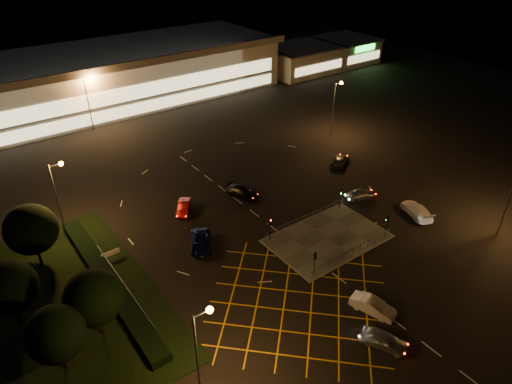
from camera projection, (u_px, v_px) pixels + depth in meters
ground at (305, 237)px, 57.16m from camera, size 180.00×180.00×0.00m
pedestrian_island at (327, 238)px, 56.76m from camera, size 14.00×9.00×0.12m
grass_verge at (63, 305)px, 47.13m from camera, size 18.00×30.00×0.08m
hedge at (109, 282)px, 49.41m from camera, size 2.00×26.00×1.00m
supermarket at (113, 75)px, 97.08m from camera, size 72.00×26.50×10.50m
retail_unit_a at (300, 59)px, 115.91m from camera, size 18.80×14.80×6.35m
retail_unit_b at (345, 50)px, 123.98m from camera, size 14.80×14.80×6.35m
streetlight_sw at (201, 346)px, 34.59m from camera, size 1.78×0.56×10.03m
streetlight_nw at (59, 190)px, 54.24m from camera, size 1.78×0.56×10.03m
streetlight_ne at (336, 102)px, 79.87m from camera, size 1.78×0.56×10.03m
streetlight_far_left at (90, 97)px, 81.98m from camera, size 1.78×0.56×10.03m
streetlight_far_right at (261, 59)px, 103.57m from camera, size 1.78×0.56×10.03m
signal_sw at (315, 259)px, 49.78m from camera, size 0.28×0.30×3.15m
signal_se at (387, 222)px, 55.84m from camera, size 0.28×0.30×3.15m
signal_nw at (270, 225)px, 55.28m from camera, size 0.28×0.30×3.15m
signal_ne at (340, 194)px, 61.35m from camera, size 0.28×0.30×3.15m
tree_a at (56, 334)px, 38.37m from camera, size 5.04×5.04×6.86m
tree_b at (8, 288)px, 42.71m from camera, size 5.40×5.40×7.35m
tree_c at (31, 230)px, 50.08m from camera, size 5.76×5.76×7.84m
tree_e at (94, 298)px, 41.61m from camera, size 5.40×5.40×7.35m
car_near_silver at (384, 339)px, 42.37m from camera, size 3.52×4.82×1.53m
car_queue_white at (373, 306)px, 46.00m from camera, size 2.96×4.92×1.53m
car_left_blue at (201, 242)px, 55.11m from camera, size 4.66×5.82×1.47m
car_far_dkgrey at (243, 192)px, 64.99m from camera, size 3.74×5.46×1.47m
car_right_silver at (361, 194)px, 64.50m from camera, size 4.63×2.97×1.47m
car_circ_red at (183, 207)px, 61.61m from camera, size 3.74×4.35×1.41m
car_east_grey at (340, 161)px, 73.46m from camera, size 5.20×4.23×1.32m
car_approach_white at (417, 210)px, 60.89m from camera, size 3.96×5.89×1.59m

